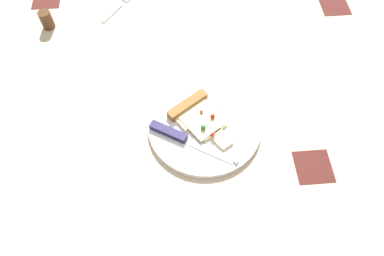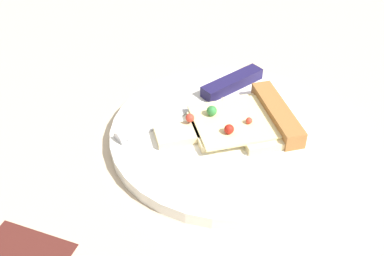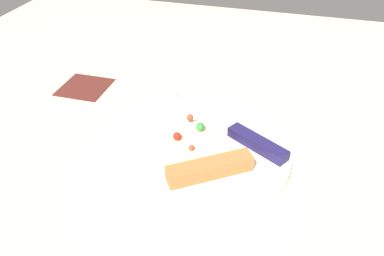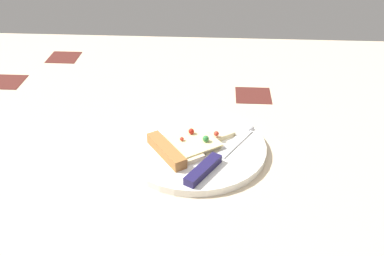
% 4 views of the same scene
% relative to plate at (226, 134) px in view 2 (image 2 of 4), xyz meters
% --- Properties ---
extents(ground_plane, '(1.44, 1.44, 0.03)m').
position_rel_plate_xyz_m(ground_plane, '(-0.05, 0.05, -0.02)').
color(ground_plane, '#C6B293').
rests_on(ground_plane, ground).
extents(plate, '(0.30, 0.30, 0.02)m').
position_rel_plate_xyz_m(plate, '(0.00, 0.00, 0.00)').
color(plate, white).
rests_on(plate, ground_plane).
extents(pizza_slice, '(0.16, 0.19, 0.03)m').
position_rel_plate_xyz_m(pizza_slice, '(-0.01, 0.02, 0.02)').
color(pizza_slice, beige).
rests_on(pizza_slice, plate).
extents(knife, '(0.22, 0.14, 0.02)m').
position_rel_plate_xyz_m(knife, '(-0.05, -0.04, 0.01)').
color(knife, silver).
rests_on(knife, plate).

